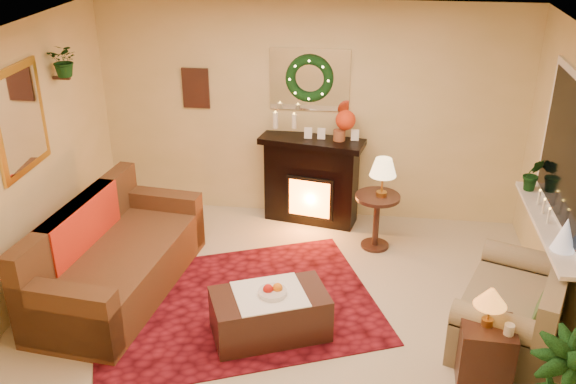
# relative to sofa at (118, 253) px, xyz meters

# --- Properties ---
(floor) EXTENTS (5.00, 5.00, 0.00)m
(floor) POSITION_rel_sofa_xyz_m (1.67, -0.24, -0.43)
(floor) COLOR beige
(floor) RESTS_ON ground
(ceiling) EXTENTS (5.00, 5.00, 0.00)m
(ceiling) POSITION_rel_sofa_xyz_m (1.67, -0.24, 2.17)
(ceiling) COLOR white
(ceiling) RESTS_ON ground
(wall_back) EXTENTS (5.00, 5.00, 0.00)m
(wall_back) POSITION_rel_sofa_xyz_m (1.67, 2.01, 0.87)
(wall_back) COLOR #EFD88C
(wall_back) RESTS_ON ground
(wall_front) EXTENTS (5.00, 5.00, 0.00)m
(wall_front) POSITION_rel_sofa_xyz_m (1.67, -2.49, 0.87)
(wall_front) COLOR #EFD88C
(wall_front) RESTS_ON ground
(wall_left) EXTENTS (4.50, 4.50, 0.00)m
(wall_left) POSITION_rel_sofa_xyz_m (-0.83, -0.24, 0.87)
(wall_left) COLOR #EFD88C
(wall_left) RESTS_ON ground
(area_rug) EXTENTS (3.23, 2.87, 0.01)m
(area_rug) POSITION_rel_sofa_xyz_m (1.18, -0.11, -0.42)
(area_rug) COLOR #500608
(area_rug) RESTS_ON floor
(sofa) EXTENTS (1.18, 2.25, 0.93)m
(sofa) POSITION_rel_sofa_xyz_m (0.00, 0.00, 0.00)
(sofa) COLOR #3D1C12
(sofa) RESTS_ON floor
(red_throw) EXTENTS (0.74, 1.21, 0.02)m
(red_throw) POSITION_rel_sofa_xyz_m (-0.03, 0.13, 0.02)
(red_throw) COLOR red
(red_throw) RESTS_ON sofa
(fireplace) EXTENTS (1.12, 0.54, 0.99)m
(fireplace) POSITION_rel_sofa_xyz_m (1.72, 1.80, 0.12)
(fireplace) COLOR #311D17
(fireplace) RESTS_ON floor
(poinsettia) EXTENTS (0.23, 0.23, 0.23)m
(poinsettia) POSITION_rel_sofa_xyz_m (2.10, 1.79, 0.87)
(poinsettia) COLOR red
(poinsettia) RESTS_ON fireplace
(mantel_candle_a) EXTENTS (0.06, 0.06, 0.19)m
(mantel_candle_a) POSITION_rel_sofa_xyz_m (1.30, 1.79, 0.83)
(mantel_candle_a) COLOR silver
(mantel_candle_a) RESTS_ON fireplace
(mantel_candle_b) EXTENTS (0.06, 0.06, 0.17)m
(mantel_candle_b) POSITION_rel_sofa_xyz_m (1.51, 1.79, 0.83)
(mantel_candle_b) COLOR beige
(mantel_candle_b) RESTS_ON fireplace
(mantel_mirror) EXTENTS (0.92, 0.02, 0.72)m
(mantel_mirror) POSITION_rel_sofa_xyz_m (1.67, 1.99, 1.27)
(mantel_mirror) COLOR white
(mantel_mirror) RESTS_ON wall_back
(wreath) EXTENTS (0.55, 0.11, 0.55)m
(wreath) POSITION_rel_sofa_xyz_m (1.67, 1.95, 1.29)
(wreath) COLOR #194719
(wreath) RESTS_ON wall_back
(wall_art) EXTENTS (0.32, 0.03, 0.48)m
(wall_art) POSITION_rel_sofa_xyz_m (0.32, 1.99, 1.12)
(wall_art) COLOR #381E11
(wall_art) RESTS_ON wall_back
(gold_mirror) EXTENTS (0.03, 0.84, 1.00)m
(gold_mirror) POSITION_rel_sofa_xyz_m (-0.81, 0.06, 1.32)
(gold_mirror) COLOR gold
(gold_mirror) RESTS_ON wall_left
(hanging_plant) EXTENTS (0.33, 0.28, 0.36)m
(hanging_plant) POSITION_rel_sofa_xyz_m (-0.67, 0.81, 1.54)
(hanging_plant) COLOR #194719
(hanging_plant) RESTS_ON wall_left
(loveseat) EXTENTS (1.25, 1.58, 0.80)m
(loveseat) POSITION_rel_sofa_xyz_m (3.73, -0.22, -0.01)
(loveseat) COLOR gray
(loveseat) RESTS_ON floor
(window_frame) EXTENTS (0.03, 1.86, 1.36)m
(window_frame) POSITION_rel_sofa_xyz_m (4.15, 0.31, 1.12)
(window_frame) COLOR white
(window_frame) RESTS_ON wall_right
(window_glass) EXTENTS (0.02, 1.70, 1.22)m
(window_glass) POSITION_rel_sofa_xyz_m (4.14, 0.31, 1.12)
(window_glass) COLOR black
(window_glass) RESTS_ON wall_right
(window_sill) EXTENTS (0.22, 1.86, 0.04)m
(window_sill) POSITION_rel_sofa_xyz_m (4.05, 0.31, 0.44)
(window_sill) COLOR white
(window_sill) RESTS_ON wall_right
(mini_tree) EXTENTS (0.20, 0.20, 0.30)m
(mini_tree) POSITION_rel_sofa_xyz_m (4.06, -0.18, 0.61)
(mini_tree) COLOR silver
(mini_tree) RESTS_ON window_sill
(sill_plant) EXTENTS (0.25, 0.20, 0.46)m
(sill_plant) POSITION_rel_sofa_xyz_m (4.04, 1.03, 0.65)
(sill_plant) COLOR #1F5D24
(sill_plant) RESTS_ON window_sill
(side_table_round) EXTENTS (0.54, 0.54, 0.64)m
(side_table_round) POSITION_rel_sofa_xyz_m (2.51, 1.23, -0.10)
(side_table_round) COLOR black
(side_table_round) RESTS_ON floor
(lamp_cream) EXTENTS (0.29, 0.29, 0.45)m
(lamp_cream) POSITION_rel_sofa_xyz_m (2.55, 1.22, 0.45)
(lamp_cream) COLOR #F5D186
(lamp_cream) RESTS_ON side_table_round
(end_table_square) EXTENTS (0.44, 0.44, 0.52)m
(end_table_square) POSITION_rel_sofa_xyz_m (3.41, -0.83, -0.16)
(end_table_square) COLOR black
(end_table_square) RESTS_ON floor
(lamp_tiffany) EXTENTS (0.26, 0.26, 0.38)m
(lamp_tiffany) POSITION_rel_sofa_xyz_m (3.39, -0.83, 0.31)
(lamp_tiffany) COLOR #FFA01E
(lamp_tiffany) RESTS_ON end_table_square
(coffee_table) EXTENTS (1.16, 0.91, 0.43)m
(coffee_table) POSITION_rel_sofa_xyz_m (1.58, -0.50, -0.22)
(coffee_table) COLOR black
(coffee_table) RESTS_ON floor
(fruit_bowl) EXTENTS (0.25, 0.25, 0.06)m
(fruit_bowl) POSITION_rel_sofa_xyz_m (1.61, -0.51, 0.02)
(fruit_bowl) COLOR silver
(fruit_bowl) RESTS_ON coffee_table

